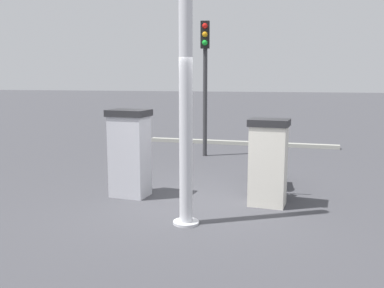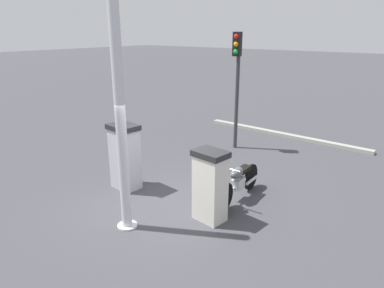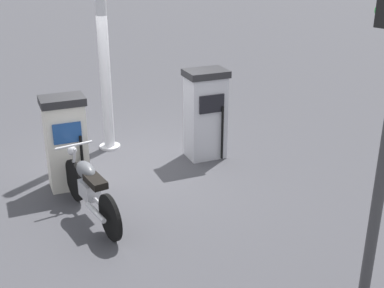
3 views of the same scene
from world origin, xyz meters
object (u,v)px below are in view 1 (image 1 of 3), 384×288
at_px(fuel_pump_near, 268,162).
at_px(roadside_traffic_light, 205,66).
at_px(canopy_support_pole, 186,85).
at_px(motorcycle_near_pump, 272,165).
at_px(fuel_pump_far, 130,153).

xyz_separation_m(fuel_pump_near, roadside_traffic_light, (4.29, 2.02, 1.77)).
height_order(roadside_traffic_light, canopy_support_pole, canopy_support_pole).
height_order(fuel_pump_near, motorcycle_near_pump, fuel_pump_near).
bearing_deg(fuel_pump_near, canopy_support_pole, 137.70).
relative_size(motorcycle_near_pump, roadside_traffic_light, 0.53).
distance_m(fuel_pump_far, canopy_support_pole, 2.28).
distance_m(fuel_pump_near, canopy_support_pole, 2.17).
relative_size(fuel_pump_far, motorcycle_near_pump, 0.83).
bearing_deg(fuel_pump_far, motorcycle_near_pump, -66.40).
distance_m(roadside_traffic_light, canopy_support_pole, 5.64).
xyz_separation_m(fuel_pump_near, motorcycle_near_pump, (1.12, -0.01, -0.29)).
bearing_deg(motorcycle_near_pump, fuel_pump_near, 179.30).
relative_size(fuel_pump_near, canopy_support_pole, 0.35).
xyz_separation_m(motorcycle_near_pump, roadside_traffic_light, (3.17, 2.03, 2.06)).
relative_size(roadside_traffic_light, canopy_support_pole, 0.85).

